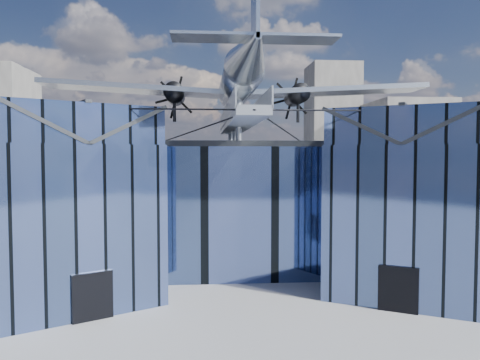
{
  "coord_description": "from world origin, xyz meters",
  "views": [
    {
      "loc": [
        -2.5,
        -29.8,
        8.87
      ],
      "look_at": [
        0.0,
        2.0,
        7.2
      ],
      "focal_mm": 35.0,
      "sensor_mm": 36.0,
      "label": 1
    }
  ],
  "objects": [
    {
      "name": "ground_plane",
      "position": [
        0.0,
        0.0,
        0.0
      ],
      "size": [
        120.0,
        120.0,
        0.0
      ],
      "primitive_type": "plane",
      "color": "gray"
    },
    {
      "name": "museum",
      "position": [
        0.0,
        5.82,
        5.54
      ],
      "size": [
        32.88,
        24.5,
        17.6
      ],
      "color": "#495E94",
      "rests_on": "ground"
    },
    {
      "name": "bg_towers",
      "position": [
        1.45,
        50.49,
        10.01
      ],
      "size": [
        77.0,
        24.5,
        26.0
      ],
      "color": "slate",
      "rests_on": "ground"
    }
  ]
}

